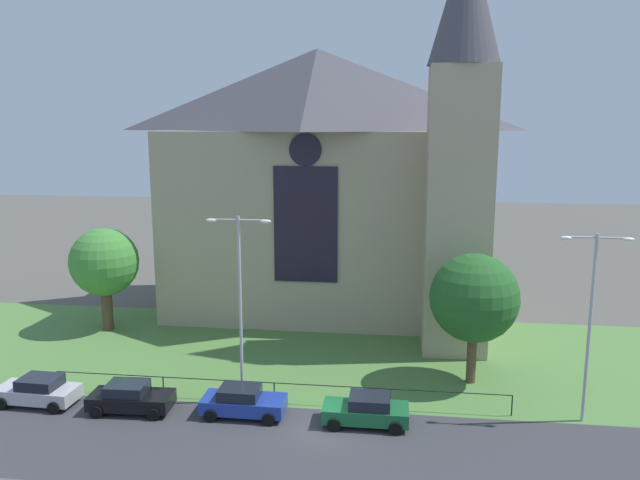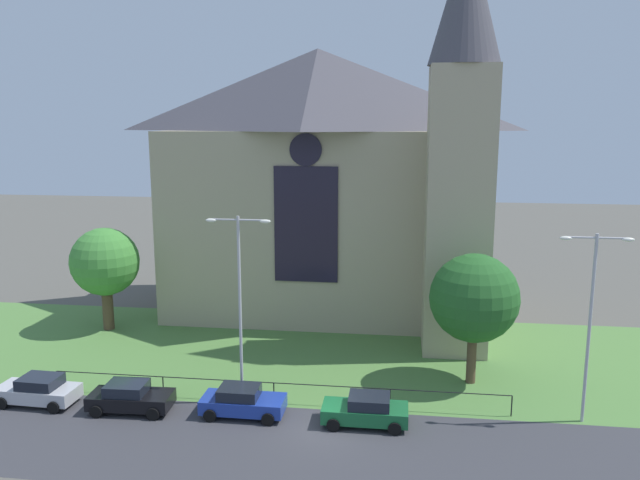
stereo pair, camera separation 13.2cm
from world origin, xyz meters
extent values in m
plane|color=#56544C|center=(0.00, 10.00, 0.00)|extent=(160.00, 160.00, 0.00)
cube|color=#38383D|center=(0.00, -2.00, 0.00)|extent=(120.00, 8.00, 0.01)
cube|color=#517F3D|center=(0.00, 8.00, 0.00)|extent=(120.00, 20.00, 0.01)
cube|color=tan|center=(-2.90, 19.95, 7.00)|extent=(22.00, 12.00, 14.00)
pyramid|color=#47444C|center=(-2.90, 19.95, 17.00)|extent=(22.00, 12.00, 6.00)
cube|color=black|center=(-2.90, 13.90, 7.70)|extent=(4.40, 0.16, 8.00)
cylinder|color=black|center=(-2.90, 13.90, 12.80)|extent=(2.20, 0.15, 2.20)
cube|color=tan|center=(7.10, 11.95, 9.00)|extent=(4.00, 4.00, 18.00)
cylinder|color=black|center=(-2.90, 2.50, 1.10)|extent=(24.43, 0.05, 0.05)
cylinder|color=black|center=(-15.12, 2.50, 0.55)|extent=(0.07, 0.07, 1.10)
cylinder|color=black|center=(-9.01, 2.50, 0.55)|extent=(0.07, 0.07, 1.10)
cylinder|color=black|center=(-2.90, 2.50, 0.55)|extent=(0.07, 0.07, 1.10)
cylinder|color=black|center=(3.21, 2.50, 0.55)|extent=(0.07, 0.07, 1.10)
cylinder|color=black|center=(9.31, 2.50, 0.55)|extent=(0.07, 0.07, 1.10)
cylinder|color=brown|center=(-17.09, 12.78, 1.58)|extent=(0.77, 0.77, 3.15)
sphere|color=#428C38|center=(-17.09, 12.78, 4.95)|extent=(4.79, 4.79, 4.79)
cylinder|color=brown|center=(7.71, 6.56, 1.56)|extent=(0.54, 0.54, 3.12)
sphere|color=#235B23|center=(7.71, 6.56, 4.99)|extent=(4.99, 4.99, 4.99)
cylinder|color=#B2B2B7|center=(-4.60, 2.40, 4.99)|extent=(0.16, 0.16, 9.99)
cylinder|color=#B2B2B7|center=(-5.30, 2.40, 9.79)|extent=(1.40, 0.10, 0.10)
cylinder|color=#B2B2B7|center=(-3.90, 2.40, 9.79)|extent=(1.40, 0.10, 0.10)
ellipsoid|color=white|center=(-6.00, 2.40, 9.74)|extent=(0.57, 0.26, 0.20)
ellipsoid|color=white|center=(-3.20, 2.40, 9.74)|extent=(0.57, 0.26, 0.20)
cylinder|color=#B2B2B7|center=(12.71, 2.40, 4.74)|extent=(0.16, 0.16, 9.49)
cylinder|color=#B2B2B7|center=(12.01, 2.40, 9.29)|extent=(1.40, 0.10, 0.10)
cylinder|color=#B2B2B7|center=(13.41, 2.40, 9.29)|extent=(1.40, 0.10, 0.10)
ellipsoid|color=white|center=(11.31, 2.40, 9.24)|extent=(0.57, 0.26, 0.20)
ellipsoid|color=white|center=(14.11, 2.40, 9.24)|extent=(0.57, 0.26, 0.20)
cube|color=#B7B7BC|center=(-15.23, 0.75, 0.61)|extent=(4.27, 1.96, 0.70)
cube|color=black|center=(-15.03, 0.75, 1.23)|extent=(2.06, 1.68, 0.55)
cylinder|color=black|center=(-16.74, -0.09, 0.32)|extent=(0.65, 0.24, 0.64)
cylinder|color=black|center=(-16.67, 1.71, 0.32)|extent=(0.65, 0.24, 0.64)
cylinder|color=black|center=(-13.80, -0.20, 0.32)|extent=(0.65, 0.24, 0.64)
cylinder|color=black|center=(-13.73, 1.59, 0.32)|extent=(0.65, 0.24, 0.64)
cube|color=black|center=(-9.98, 0.59, 0.61)|extent=(4.27, 1.97, 0.70)
cube|color=black|center=(-10.18, 0.58, 1.23)|extent=(2.06, 1.68, 0.55)
cylinder|color=black|center=(-8.55, 1.55, 0.32)|extent=(0.65, 0.25, 0.64)
cylinder|color=black|center=(-8.48, -0.25, 0.32)|extent=(0.65, 0.25, 0.64)
cylinder|color=black|center=(-11.49, 1.43, 0.32)|extent=(0.65, 0.25, 0.64)
cylinder|color=black|center=(-11.42, -0.37, 0.32)|extent=(0.65, 0.25, 0.64)
cube|color=#1E3899|center=(-4.14, 0.86, 0.61)|extent=(4.21, 1.83, 0.70)
cube|color=black|center=(-4.34, 0.86, 1.23)|extent=(2.01, 1.61, 0.55)
cylinder|color=black|center=(-2.66, 1.75, 0.32)|extent=(0.64, 0.22, 0.64)
cylinder|color=black|center=(-2.68, -0.05, 0.32)|extent=(0.64, 0.22, 0.64)
cylinder|color=black|center=(-5.60, 1.77, 0.32)|extent=(0.64, 0.22, 0.64)
cylinder|color=black|center=(-5.62, -0.03, 0.32)|extent=(0.64, 0.22, 0.64)
cube|color=#196033|center=(2.03, 0.68, 0.61)|extent=(4.20, 1.80, 0.70)
cube|color=black|center=(2.23, 0.68, 1.23)|extent=(2.00, 1.60, 0.55)
cylinder|color=black|center=(0.56, -0.22, 0.32)|extent=(0.64, 0.22, 0.64)
cylinder|color=black|center=(0.55, 1.58, 0.32)|extent=(0.64, 0.22, 0.64)
cylinder|color=black|center=(3.50, -0.22, 0.32)|extent=(0.64, 0.22, 0.64)
cylinder|color=black|center=(3.49, 1.58, 0.32)|extent=(0.64, 0.22, 0.64)
camera|label=1|loc=(3.43, -28.04, 14.66)|focal=35.24mm
camera|label=2|loc=(3.56, -28.02, 14.66)|focal=35.24mm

